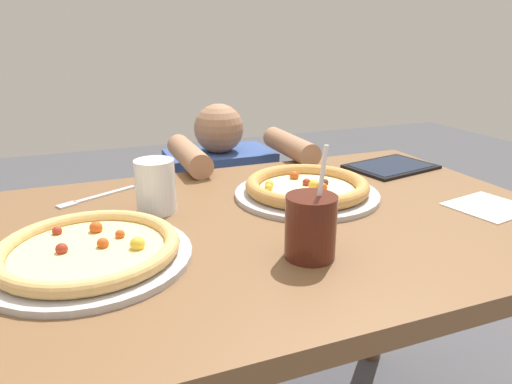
{
  "coord_description": "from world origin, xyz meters",
  "views": [
    {
      "loc": [
        -0.38,
        -0.85,
        1.13
      ],
      "look_at": [
        -0.01,
        0.1,
        0.78
      ],
      "focal_mm": 33.05,
      "sensor_mm": 36.0,
      "label": 1
    }
  ],
  "objects_px": {
    "fork": "(94,198)",
    "tablet": "(391,167)",
    "diner_seated": "(222,236)",
    "pizza_far": "(307,188)",
    "water_cup_clear": "(156,186)",
    "drink_cup_colored": "(311,227)",
    "pizza_near": "(89,251)"
  },
  "relations": [
    {
      "from": "fork",
      "to": "tablet",
      "type": "xyz_separation_m",
      "value": [
        0.82,
        -0.04,
        0.0
      ]
    },
    {
      "from": "tablet",
      "to": "diner_seated",
      "type": "height_order",
      "value": "diner_seated"
    },
    {
      "from": "pizza_far",
      "to": "water_cup_clear",
      "type": "bearing_deg",
      "value": 174.69
    },
    {
      "from": "diner_seated",
      "to": "pizza_far",
      "type": "bearing_deg",
      "value": -86.52
    },
    {
      "from": "fork",
      "to": "drink_cup_colored",
      "type": "bearing_deg",
      "value": -54.0
    },
    {
      "from": "drink_cup_colored",
      "to": "tablet",
      "type": "height_order",
      "value": "drink_cup_colored"
    },
    {
      "from": "pizza_far",
      "to": "water_cup_clear",
      "type": "height_order",
      "value": "water_cup_clear"
    },
    {
      "from": "pizza_near",
      "to": "water_cup_clear",
      "type": "relative_size",
      "value": 3.01
    },
    {
      "from": "drink_cup_colored",
      "to": "fork",
      "type": "relative_size",
      "value": 1.06
    },
    {
      "from": "pizza_far",
      "to": "drink_cup_colored",
      "type": "distance_m",
      "value": 0.32
    },
    {
      "from": "pizza_far",
      "to": "water_cup_clear",
      "type": "xyz_separation_m",
      "value": [
        -0.35,
        0.03,
        0.04
      ]
    },
    {
      "from": "pizza_near",
      "to": "fork",
      "type": "xyz_separation_m",
      "value": [
        0.03,
        0.34,
        -0.02
      ]
    },
    {
      "from": "diner_seated",
      "to": "tablet",
      "type": "bearing_deg",
      "value": -49.78
    },
    {
      "from": "pizza_near",
      "to": "pizza_far",
      "type": "bearing_deg",
      "value": 17.63
    },
    {
      "from": "pizza_far",
      "to": "fork",
      "type": "bearing_deg",
      "value": 159.84
    },
    {
      "from": "pizza_far",
      "to": "drink_cup_colored",
      "type": "xyz_separation_m",
      "value": [
        -0.14,
        -0.29,
        0.04
      ]
    },
    {
      "from": "fork",
      "to": "diner_seated",
      "type": "relative_size",
      "value": 0.21
    },
    {
      "from": "drink_cup_colored",
      "to": "fork",
      "type": "xyz_separation_m",
      "value": [
        -0.34,
        0.46,
        -0.06
      ]
    },
    {
      "from": "pizza_far",
      "to": "fork",
      "type": "relative_size",
      "value": 1.84
    },
    {
      "from": "diner_seated",
      "to": "fork",
      "type": "bearing_deg",
      "value": -137.5
    },
    {
      "from": "tablet",
      "to": "pizza_far",
      "type": "bearing_deg",
      "value": -159.01
    },
    {
      "from": "drink_cup_colored",
      "to": "water_cup_clear",
      "type": "xyz_separation_m",
      "value": [
        -0.21,
        0.32,
        0.0
      ]
    },
    {
      "from": "water_cup_clear",
      "to": "tablet",
      "type": "bearing_deg",
      "value": 8.11
    },
    {
      "from": "fork",
      "to": "tablet",
      "type": "bearing_deg",
      "value": -3.02
    },
    {
      "from": "pizza_near",
      "to": "drink_cup_colored",
      "type": "bearing_deg",
      "value": -19.13
    },
    {
      "from": "water_cup_clear",
      "to": "tablet",
      "type": "distance_m",
      "value": 0.71
    },
    {
      "from": "fork",
      "to": "diner_seated",
      "type": "xyz_separation_m",
      "value": [
        0.44,
        0.41,
        -0.34
      ]
    },
    {
      "from": "water_cup_clear",
      "to": "diner_seated",
      "type": "bearing_deg",
      "value": 59.93
    },
    {
      "from": "pizza_near",
      "to": "drink_cup_colored",
      "type": "distance_m",
      "value": 0.39
    },
    {
      "from": "diner_seated",
      "to": "pizza_near",
      "type": "bearing_deg",
      "value": -122.35
    },
    {
      "from": "pizza_near",
      "to": "drink_cup_colored",
      "type": "relative_size",
      "value": 1.77
    },
    {
      "from": "drink_cup_colored",
      "to": "fork",
      "type": "height_order",
      "value": "drink_cup_colored"
    }
  ]
}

